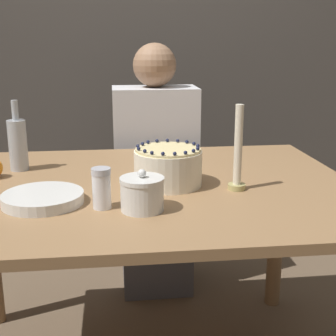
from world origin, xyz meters
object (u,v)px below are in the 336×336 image
Objects in this scene: candle at (238,156)px; bottle at (18,144)px; person_man_blue_shirt at (156,186)px; sugar_bowl at (142,194)px; cake at (168,167)px; sugar_shaker at (102,188)px.

bottle is (-0.73, 0.32, -0.01)m from candle.
person_man_blue_shirt is at bearing 42.11° from bottle.
sugar_bowl is at bearing 82.65° from person_man_blue_shirt.
cake is 1.89× the size of sugar_shaker.
candle is 0.80m from bottle.
bottle is (-0.52, 0.25, 0.04)m from cake.
sugar_shaker is (-0.21, -0.20, -0.00)m from cake.
person_man_blue_shirt is (0.24, 0.94, -0.30)m from sugar_shaker.
candle reaches higher than cake.
sugar_shaker is 0.54m from bottle.
sugar_bowl is 0.12m from sugar_shaker.
cake is 0.18× the size of person_man_blue_shirt.
person_man_blue_shirt reaches higher than bottle.
person_man_blue_shirt reaches higher than sugar_shaker.
candle is 0.22× the size of person_man_blue_shirt.
bottle is 0.21× the size of person_man_blue_shirt.
sugar_bowl is 1.02m from person_man_blue_shirt.
candle is at bearing -23.63° from bottle.
bottle reaches higher than cake.
person_man_blue_shirt is at bearing 102.97° from candle.
person_man_blue_shirt is (0.03, 0.74, -0.30)m from cake.
candle is (0.21, -0.07, 0.05)m from cake.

